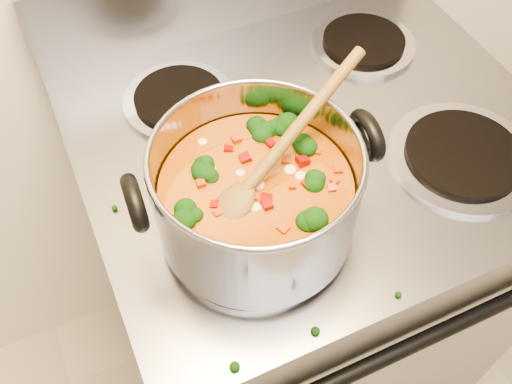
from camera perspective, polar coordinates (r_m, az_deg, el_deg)
electric_range at (r=1.31m, az=4.22°, el=-7.37°), size 0.76×0.69×1.08m
stockpot at (r=0.74m, az=0.03°, el=-0.25°), size 0.33×0.27×0.16m
wooden_spoon at (r=0.72m, az=1.04°, el=2.72°), size 0.28×0.15×0.12m
cooktop_crumbs at (r=0.79m, az=-1.23°, el=-5.73°), size 0.40×0.40×0.01m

